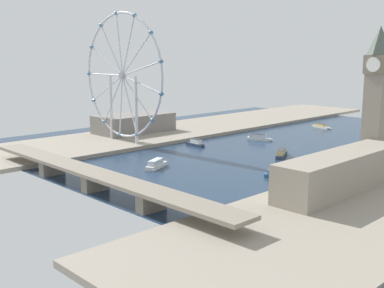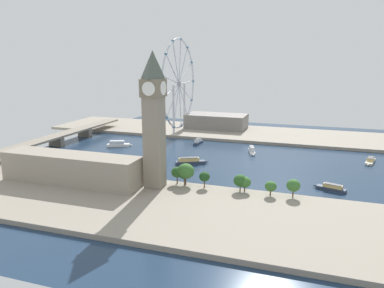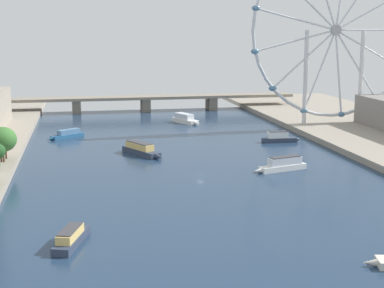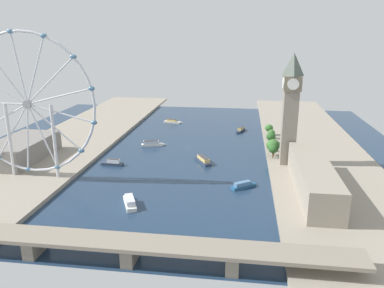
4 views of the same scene
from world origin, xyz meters
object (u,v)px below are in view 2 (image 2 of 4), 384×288
object	(u,v)px
parliament_block	(71,168)
ferris_wheel	(179,85)
clock_tower	(154,118)
riverside_hall	(216,121)
tour_boat_1	(198,142)
tour_boat_3	(370,161)
river_bridge	(56,138)
tour_boat_6	(118,144)
tour_boat_5	(116,167)
tour_boat_2	(190,161)
tour_boat_4	(252,150)
tour_boat_0	(331,188)

from	to	relation	value
parliament_block	ferris_wheel	xyz separation A→B (m)	(201.48, -3.23, 43.80)
clock_tower	riverside_hall	size ratio (longest dim) A/B	1.23
tour_boat_1	tour_boat_3	xyz separation A→B (m)	(-21.06, -161.15, -0.51)
clock_tower	river_bridge	size ratio (longest dim) A/B	0.41
tour_boat_6	tour_boat_3	bearing A→B (deg)	-20.25
clock_tower	parliament_block	world-z (taller)	clock_tower
parliament_block	tour_boat_5	size ratio (longest dim) A/B	5.09
ferris_wheel	tour_boat_1	distance (m)	81.26
tour_boat_2	tour_boat_3	distance (m)	153.26
tour_boat_5	parliament_block	bearing A→B (deg)	-46.69
tour_boat_4	parliament_block	bearing A→B (deg)	-52.53
tour_boat_0	tour_boat_6	world-z (taller)	tour_boat_6
tour_boat_2	tour_boat_6	xyz separation A→B (m)	(37.43, 89.96, 0.03)
tour_boat_2	tour_boat_5	distance (m)	61.81
tour_boat_0	river_bridge	bearing A→B (deg)	6.90
parliament_block	tour_boat_5	bearing A→B (deg)	-9.90
river_bridge	tour_boat_3	bearing A→B (deg)	-83.35
clock_tower	tour_boat_5	world-z (taller)	clock_tower
tour_boat_5	tour_boat_0	bearing A→B (deg)	54.68
ferris_wheel	tour_boat_3	world-z (taller)	ferris_wheel
river_bridge	tour_boat_6	distance (m)	63.08
ferris_wheel	tour_boat_3	distance (m)	217.69
clock_tower	tour_boat_4	size ratio (longest dim) A/B	3.60
tour_boat_2	tour_boat_5	size ratio (longest dim) A/B	1.38
riverside_hall	clock_tower	bearing A→B (deg)	-175.11
tour_boat_4	ferris_wheel	bearing A→B (deg)	-139.78
parliament_block	tour_boat_1	xyz separation A→B (m)	(155.12, -41.58, -10.82)
tour_boat_6	riverside_hall	bearing A→B (deg)	34.80
ferris_wheel	tour_boat_6	size ratio (longest dim) A/B	4.24
riverside_hall	tour_boat_6	size ratio (longest dim) A/B	2.90
river_bridge	tour_boat_5	bearing A→B (deg)	-118.57
tour_boat_1	tour_boat_6	size ratio (longest dim) A/B	0.85
tour_boat_0	tour_boat_1	bearing A→B (deg)	-21.53
tour_boat_2	tour_boat_4	distance (m)	68.83
parliament_block	tour_boat_3	size ratio (longest dim) A/B	4.03
clock_tower	tour_boat_1	distance (m)	152.47
tour_boat_0	tour_boat_2	world-z (taller)	tour_boat_2
riverside_hall	tour_boat_0	bearing A→B (deg)	-144.59
riverside_hall	tour_boat_5	bearing A→B (deg)	170.63
riverside_hall	tour_boat_3	bearing A→B (deg)	-121.57
riverside_hall	tour_boat_4	world-z (taller)	riverside_hall
tour_boat_6	clock_tower	bearing A→B (deg)	-74.34
tour_boat_1	tour_boat_2	distance (m)	76.26
tour_boat_0	tour_boat_3	world-z (taller)	tour_boat_0
tour_boat_0	parliament_block	bearing A→B (deg)	34.06
tour_boat_4	tour_boat_2	bearing A→B (deg)	-53.56
tour_boat_3	tour_boat_0	bearing A→B (deg)	-7.94
parliament_block	ferris_wheel	distance (m)	206.21
tour_boat_0	tour_boat_5	world-z (taller)	tour_boat_0
parliament_block	tour_boat_0	world-z (taller)	parliament_block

